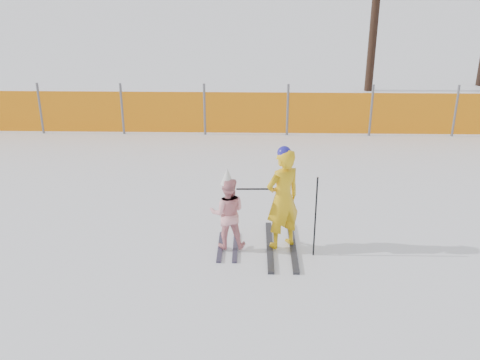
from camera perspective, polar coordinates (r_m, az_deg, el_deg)
ground at (r=7.64m, az=-0.09°, el=-8.38°), size 120.00×120.00×0.00m
adult at (r=7.59m, az=4.58°, el=-2.09°), size 0.65×1.48×1.57m
child at (r=7.65m, az=-1.33°, el=-3.48°), size 0.53×0.89×1.25m
ski_poles at (r=7.51m, az=6.07°, el=-3.04°), size 1.12×0.22×1.20m
safety_fence at (r=13.25m, az=-10.38°, el=7.17°), size 17.09×0.06×1.25m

